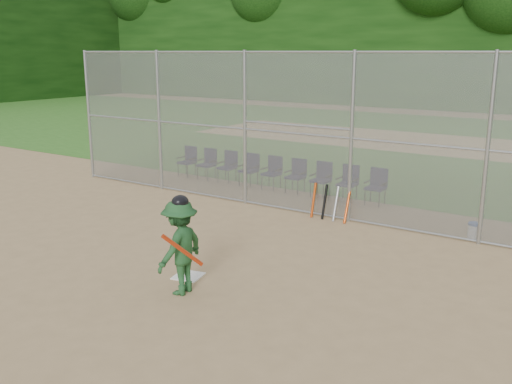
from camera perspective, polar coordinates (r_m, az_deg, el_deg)
The scene contains 18 objects.
ground at distance 10.38m, azimuth -7.73°, elevation -8.69°, with size 100.00×100.00×0.00m, color tan.
grass_strip at distance 26.25m, azimuth 19.08°, elevation 4.46°, with size 100.00×100.00×0.00m, color #2F691F.
dirt_patch_far at distance 26.25m, azimuth 19.08°, elevation 4.47°, with size 24.00×24.00×0.00m, color tan.
backstop_fence at distance 13.86m, azimuth 5.74°, elevation 5.97°, with size 16.09×0.09×4.00m.
treeline at distance 27.94m, azimuth 21.10°, elevation 16.16°, with size 81.00×60.00×11.00m.
home_plate at distance 10.49m, azimuth -6.79°, elevation -8.33°, with size 0.48×0.48×0.02m, color white.
batter_at_plate at distance 9.56m, azimuth -7.59°, elevation -5.40°, with size 0.93×1.25×1.70m.
water_cooler at distance 13.17m, azimuth 21.02°, elevation -3.69°, with size 0.30×0.30×0.38m.
spare_bats at distance 13.83m, azimuth 7.42°, elevation -1.08°, with size 0.96×0.33×0.84m.
chair_0 at distance 18.66m, azimuth -6.96°, elevation 3.03°, with size 0.54×0.52×0.96m, color black, non-canonical shape.
chair_1 at distance 18.15m, azimuth -5.00°, elevation 2.78°, with size 0.54×0.52×0.96m, color black, non-canonical shape.
chair_2 at distance 17.66m, azimuth -2.94°, elevation 2.50°, with size 0.54×0.52×0.96m, color black, non-canonical shape.
chair_3 at distance 17.20m, azimuth -0.76°, elevation 2.21°, with size 0.54×0.52×0.96m, color black, non-canonical shape.
chair_4 at distance 16.77m, azimuth 1.53°, elevation 1.90°, with size 0.54×0.52×0.96m, color black, non-canonical shape.
chair_5 at distance 16.37m, azimuth 3.94°, elevation 1.57°, with size 0.54×0.52×0.96m, color black, non-canonical shape.
chair_6 at distance 15.99m, azimuth 6.46°, elevation 1.22°, with size 0.54×0.52×0.96m, color black, non-canonical shape.
chair_7 at distance 15.65m, azimuth 9.10°, elevation 0.86°, with size 0.54×0.52×0.96m, color black, non-canonical shape.
chair_8 at distance 15.35m, azimuth 11.85°, elevation 0.47°, with size 0.54×0.52×0.96m, color black, non-canonical shape.
Camera 1 is at (6.39, -7.15, 3.96)m, focal length 40.00 mm.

